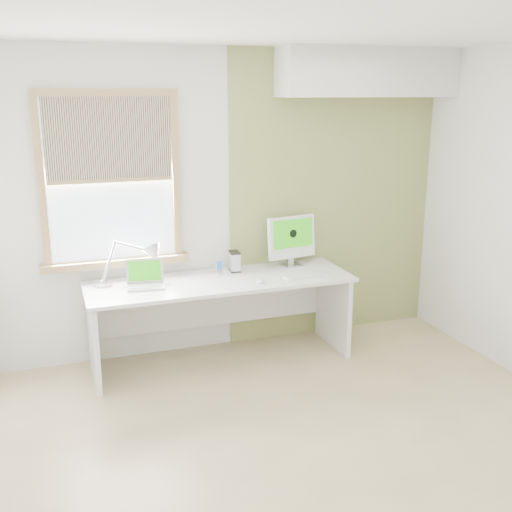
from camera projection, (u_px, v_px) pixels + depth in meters
name	position (u px, v px, depth m)	size (l,w,h in m)	color
room	(313.00, 251.00, 3.70)	(4.04, 3.54, 2.64)	tan
accent_wall	(333.00, 197.00, 5.60)	(2.00, 0.02, 2.60)	olive
soffit	(367.00, 72.00, 5.22)	(1.60, 0.40, 0.42)	white
window	(111.00, 181.00, 4.87)	(1.20, 0.14, 1.42)	#A38250
desk	(219.00, 300.00, 5.15)	(2.20, 0.70, 0.73)	white
desk_lamp	(144.00, 257.00, 5.00)	(0.65, 0.28, 0.36)	silver
laptop	(145.00, 280.00, 4.86)	(0.32, 0.27, 0.21)	silver
phone_dock	(219.00, 270.00, 5.19)	(0.08, 0.08, 0.13)	silver
external_drive	(235.00, 261.00, 5.26)	(0.10, 0.14, 0.17)	silver
imac	(292.00, 238.00, 5.39)	(0.46, 0.18, 0.45)	silver
keyboard	(307.00, 276.00, 5.12)	(0.41, 0.14, 0.02)	white
mouse	(260.00, 281.00, 4.95)	(0.06, 0.10, 0.03)	white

